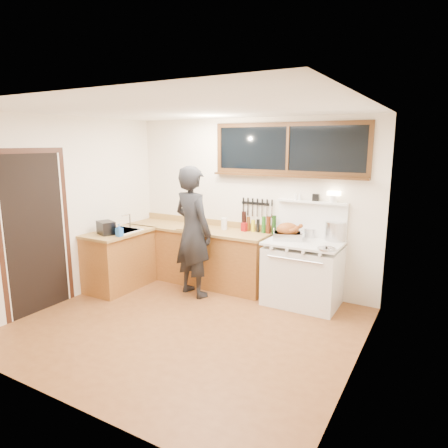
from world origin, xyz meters
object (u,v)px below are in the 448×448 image
Objects in this scene: man at (193,232)px; roast_turkey at (288,232)px; vintage_stove at (303,272)px; cutting_board at (191,226)px.

man reaches higher than roast_turkey.
roast_turkey is at bearing 20.12° from man.
man is at bearing -163.18° from vintage_stove.
roast_turkey is at bearing 177.96° from vintage_stove.
cutting_board is (-0.28, 0.36, -0.01)m from man.
vintage_stove reaches higher than roast_turkey.
man is (-1.53, -0.46, 0.49)m from vintage_stove.
vintage_stove is 1.67m from man.
roast_turkey reaches higher than cutting_board.
vintage_stove is 3.65× the size of cutting_board.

